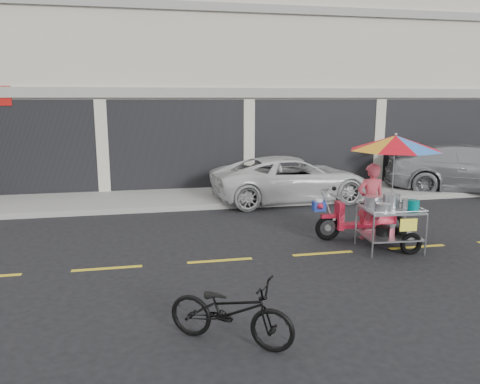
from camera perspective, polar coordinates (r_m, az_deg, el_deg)
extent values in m
plane|color=black|center=(9.19, 10.05, -7.40)|extent=(90.00, 90.00, 0.00)
cube|color=gray|center=(14.25, 1.92, -0.21)|extent=(45.00, 3.00, 0.15)
cube|color=beige|center=(18.89, -1.67, 14.59)|extent=(36.00, 8.00, 8.00)
cube|color=black|center=(14.98, 1.09, 5.68)|extent=(35.28, 0.06, 2.90)
cube|color=gray|center=(14.89, 1.13, 12.00)|extent=(36.00, 0.12, 0.30)
cube|color=gray|center=(15.12, 1.17, 21.52)|extent=(36.00, 0.12, 0.25)
cube|color=gold|center=(9.19, 10.05, -7.38)|extent=(42.00, 0.10, 0.01)
imported|color=silver|center=(13.62, 6.33, 1.63)|extent=(4.77, 2.43, 1.29)
imported|color=#98999D|center=(16.40, 26.37, 2.56)|extent=(5.63, 4.11, 1.51)
imported|color=black|center=(5.79, -1.14, -14.27)|extent=(1.65, 1.33, 0.84)
torus|color=black|center=(9.98, 10.65, -4.32)|extent=(0.55, 0.14, 0.54)
torus|color=black|center=(10.50, 18.08, -3.90)|extent=(0.55, 0.14, 0.54)
cylinder|color=#9EA0A5|center=(9.98, 10.65, -4.32)|extent=(0.14, 0.07, 0.13)
cylinder|color=#9EA0A5|center=(10.50, 18.08, -3.90)|extent=(0.14, 0.07, 0.13)
cube|color=red|center=(9.91, 10.71, -2.89)|extent=(0.31, 0.14, 0.08)
cylinder|color=#9EA0A5|center=(9.88, 10.74, -2.09)|extent=(0.35, 0.07, 0.77)
cube|color=red|center=(9.99, 12.00, -2.83)|extent=(0.14, 0.33, 0.57)
cube|color=red|center=(10.19, 14.23, -3.92)|extent=(0.78, 0.32, 0.08)
cube|color=red|center=(10.30, 16.50, -2.62)|extent=(0.73, 0.30, 0.38)
cube|color=black|center=(10.21, 16.08, -1.45)|extent=(0.63, 0.27, 0.10)
cylinder|color=#9EA0A5|center=(9.85, 11.43, -0.45)|extent=(0.07, 0.52, 0.03)
sphere|color=black|center=(10.02, 11.41, 0.42)|extent=(0.10, 0.10, 0.10)
cylinder|color=white|center=(9.96, 11.32, -3.23)|extent=(0.12, 0.12, 0.05)
cube|color=navy|center=(9.80, 9.59, -1.70)|extent=(0.26, 0.23, 0.19)
cylinder|color=white|center=(9.77, 9.61, -1.05)|extent=(0.16, 0.16, 0.05)
cone|color=red|center=(9.64, 9.88, -1.80)|extent=(0.19, 0.22, 0.17)
torus|color=black|center=(9.52, 20.11, -5.95)|extent=(0.44, 0.13, 0.44)
cylinder|color=#9EA0A5|center=(9.04, 15.91, -5.30)|extent=(0.04, 0.04, 0.81)
cylinder|color=#9EA0A5|center=(9.80, 13.94, -3.91)|extent=(0.04, 0.04, 0.81)
cylinder|color=#9EA0A5|center=(9.50, 21.73, -4.88)|extent=(0.04, 0.04, 0.81)
cylinder|color=#9EA0A5|center=(10.22, 19.41, -3.60)|extent=(0.04, 0.04, 0.81)
cube|color=#9EA0A5|center=(9.66, 17.73, -5.08)|extent=(1.10, 0.93, 0.03)
cube|color=#9EA0A5|center=(9.53, 17.92, -2.05)|extent=(1.10, 0.93, 0.04)
cylinder|color=#9EA0A5|center=(9.14, 19.08, -2.31)|extent=(1.04, 0.10, 0.02)
cylinder|color=#9EA0A5|center=(9.89, 16.88, -1.17)|extent=(1.04, 0.10, 0.02)
cylinder|color=#9EA0A5|center=(9.30, 15.03, -1.84)|extent=(0.08, 0.86, 0.02)
cylinder|color=#9EA0A5|center=(9.75, 20.72, -1.60)|extent=(0.08, 0.86, 0.02)
cylinder|color=#9EA0A5|center=(10.03, 16.69, -4.41)|extent=(0.09, 0.71, 0.04)
cylinder|color=#9EA0A5|center=(9.91, 16.85, -1.76)|extent=(0.09, 0.71, 0.04)
cube|color=#FFF139|center=(9.24, 19.85, -3.80)|extent=(0.33, 0.04, 0.24)
cylinder|color=#B7B7BC|center=(9.55, 15.93, -1.20)|extent=(0.37, 0.37, 0.19)
cylinder|color=#B7B7BC|center=(9.72, 17.95, -0.96)|extent=(0.35, 0.35, 0.24)
cylinder|color=#B7B7BC|center=(9.71, 19.76, -1.37)|extent=(0.25, 0.25, 0.15)
cylinder|color=#B7B7BC|center=(9.26, 17.07, -1.85)|extent=(0.28, 0.28, 0.13)
cylinder|color=#006966|center=(9.44, 20.40, -1.57)|extent=(0.22, 0.22, 0.21)
cylinder|color=black|center=(9.57, 16.99, -4.56)|extent=(0.28, 0.28, 0.17)
cylinder|color=black|center=(9.74, 19.03, -4.48)|extent=(0.24, 0.24, 0.15)
cylinder|color=#9EA0A5|center=(9.50, 18.19, 2.28)|extent=(0.02, 0.02, 1.43)
sphere|color=#9EA0A5|center=(9.42, 18.47, 6.68)|extent=(0.06, 0.06, 0.06)
imported|color=#C2404E|center=(10.16, 15.61, -1.12)|extent=(0.61, 0.43, 1.61)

